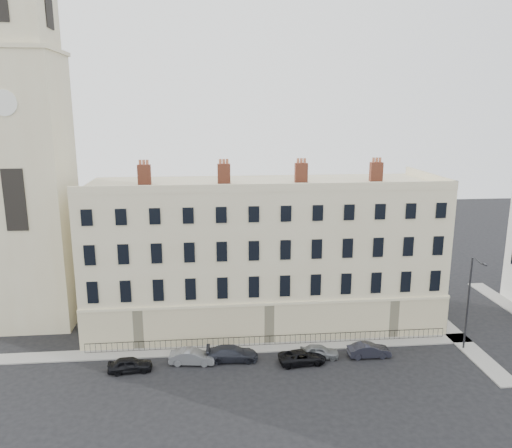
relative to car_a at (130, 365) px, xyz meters
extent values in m
plane|color=black|center=(18.79, -1.78, -0.65)|extent=(160.00, 160.00, 0.00)
cube|color=beige|center=(12.79, 10.22, 6.85)|extent=(36.00, 12.00, 15.00)
cube|color=beige|center=(12.79, 4.14, 1.35)|extent=(36.10, 0.18, 4.00)
cube|color=beige|center=(30.87, 10.22, 1.35)|extent=(0.18, 12.10, 4.00)
cube|color=beige|center=(12.79, 4.37, 14.75)|extent=(36.00, 0.35, 0.80)
cube|color=beige|center=(30.64, 10.22, 14.75)|extent=(0.35, 12.00, 0.80)
cube|color=brown|center=(0.79, 10.22, 15.35)|extent=(1.30, 0.70, 2.00)
cube|color=brown|center=(8.79, 10.22, 15.35)|extent=(1.30, 0.70, 2.00)
cube|color=brown|center=(16.79, 10.22, 15.35)|extent=(1.30, 0.70, 2.00)
cube|color=brown|center=(24.79, 10.22, 15.35)|extent=(1.30, 0.70, 2.00)
cube|color=beige|center=(-11.21, 12.22, 13.35)|extent=(8.00, 8.00, 28.00)
cylinder|color=white|center=(-11.21, 8.16, 22.35)|extent=(2.40, 0.14, 2.40)
cube|color=gray|center=(8.79, 3.22, -0.59)|extent=(48.00, 2.00, 0.12)
cube|color=gray|center=(31.79, 6.22, -0.59)|extent=(2.00, 24.00, 0.12)
cube|color=black|center=(12.79, 3.62, 0.37)|extent=(35.00, 0.04, 0.04)
cube|color=black|center=(12.79, 3.62, -0.53)|extent=(35.00, 0.04, 0.04)
imported|color=black|center=(0.00, 0.00, 0.00)|extent=(3.94, 1.85, 1.31)
imported|color=slate|center=(5.38, 0.85, 0.02)|extent=(4.24, 1.90, 1.35)
imported|color=#22252E|center=(9.00, 1.11, 0.03)|extent=(4.78, 2.11, 1.37)
imported|color=black|center=(15.30, -0.04, -0.05)|extent=(4.47, 2.33, 1.20)
imported|color=slate|center=(17.04, 0.82, -0.04)|extent=(3.78, 1.97, 1.23)
imported|color=black|center=(21.67, 0.54, 0.00)|extent=(3.95, 1.38, 1.30)
cylinder|color=#28292D|center=(31.23, 1.17, 3.92)|extent=(0.18, 0.18, 9.14)
cylinder|color=#28292D|center=(31.38, 0.39, 8.38)|extent=(0.44, 1.70, 0.11)
cube|color=#28292D|center=(31.53, -0.40, 8.32)|extent=(0.31, 0.60, 0.14)
camera|label=1|loc=(7.10, -40.55, 21.91)|focal=35.00mm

